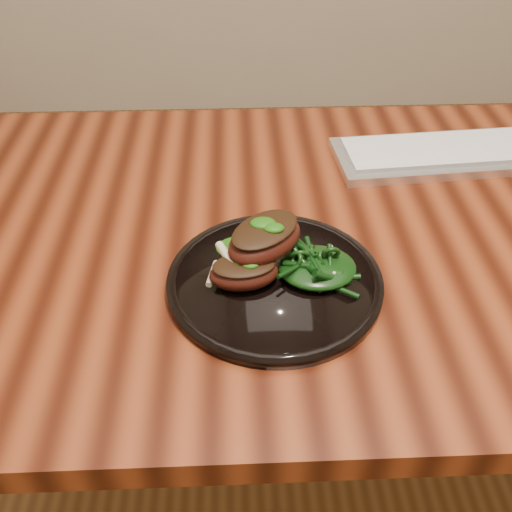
{
  "coord_description": "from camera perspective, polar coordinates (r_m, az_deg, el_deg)",
  "views": [
    {
      "loc": [
        -0.25,
        -0.7,
        1.27
      ],
      "look_at": [
        -0.22,
        -0.11,
        0.78
      ],
      "focal_mm": 40.0,
      "sensor_mm": 36.0,
      "label": 1
    }
  ],
  "objects": [
    {
      "name": "desk",
      "position": [
        0.96,
        13.09,
        -0.49
      ],
      "size": [
        1.6,
        0.8,
        0.75
      ],
      "color": "#341006",
      "rests_on": "ground"
    },
    {
      "name": "plate",
      "position": [
        0.76,
        1.88,
        -2.53
      ],
      "size": [
        0.29,
        0.29,
        0.02
      ],
      "color": "black",
      "rests_on": "desk"
    },
    {
      "name": "lamb_chop_front",
      "position": [
        0.73,
        -1.26,
        -1.57
      ],
      "size": [
        0.1,
        0.07,
        0.04
      ],
      "color": "#3B120B",
      "rests_on": "plate"
    },
    {
      "name": "lamb_chop_back",
      "position": [
        0.75,
        0.83,
        1.8
      ],
      "size": [
        0.14,
        0.13,
        0.05
      ],
      "color": "#3B120B",
      "rests_on": "plate"
    },
    {
      "name": "herb_smear",
      "position": [
        0.8,
        -0.96,
        0.88
      ],
      "size": [
        0.09,
        0.06,
        0.01
      ],
      "primitive_type": "ellipsoid",
      "color": "#0F4607",
      "rests_on": "plate"
    },
    {
      "name": "greens_heap",
      "position": [
        0.76,
        6.17,
        -0.74
      ],
      "size": [
        0.1,
        0.1,
        0.04
      ],
      "color": "black",
      "rests_on": "plate"
    },
    {
      "name": "keyboard",
      "position": [
        1.11,
        20.68,
        9.73
      ],
      "size": [
        0.5,
        0.19,
        0.02
      ],
      "color": "silver",
      "rests_on": "desk"
    }
  ]
}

